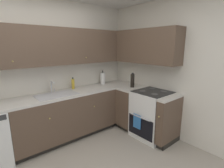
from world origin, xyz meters
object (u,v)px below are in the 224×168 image
(paper_towel_roll, at_px, (103,78))
(oil_bottle, at_px, (132,81))
(oven_range, at_px, (152,114))
(soap_bottle, at_px, (73,84))

(paper_towel_roll, bearing_deg, oil_bottle, -67.18)
(paper_towel_roll, distance_m, oil_bottle, 0.70)
(oven_range, distance_m, oil_bottle, 0.77)
(soap_bottle, distance_m, paper_towel_roll, 0.72)
(oil_bottle, bearing_deg, paper_towel_roll, 112.82)
(paper_towel_roll, bearing_deg, oven_range, -75.86)
(soap_bottle, height_order, oil_bottle, oil_bottle)
(paper_towel_roll, bearing_deg, soap_bottle, 178.41)
(oil_bottle, bearing_deg, soap_bottle, 146.15)
(oven_range, relative_size, oil_bottle, 3.46)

